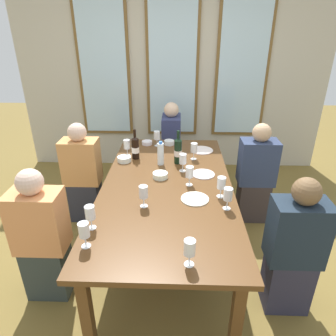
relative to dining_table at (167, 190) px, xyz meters
name	(u,v)px	position (x,y,z in m)	size (l,w,h in m)	color
ground_plane	(167,251)	(0.00, 0.00, -0.68)	(12.00, 12.00, 0.00)	brown
back_wall_with_windows	(173,68)	(0.00, 2.05, 0.77)	(4.32, 0.10, 2.90)	#BDB6A2
dining_table	(167,190)	(0.00, 0.00, 0.00)	(1.12, 2.23, 0.74)	#56351A
white_plate_0	(203,174)	(0.33, 0.19, 0.07)	(0.21, 0.21, 0.01)	white
white_plate_1	(202,150)	(0.35, 0.78, 0.07)	(0.25, 0.25, 0.01)	white
white_plate_2	(195,199)	(0.23, -0.25, 0.07)	(0.22, 0.22, 0.01)	white
wine_bottle_0	(135,148)	(-0.35, 0.55, 0.18)	(0.08, 0.08, 0.31)	black
wine_bottle_1	(178,151)	(0.09, 0.45, 0.20)	(0.08, 0.08, 0.34)	black
tasting_bowl_0	(147,143)	(-0.27, 0.95, 0.08)	(0.12, 0.12, 0.04)	white
tasting_bowl_1	(160,175)	(-0.07, 0.12, 0.09)	(0.14, 0.14, 0.05)	white
tasting_bowl_2	(124,159)	(-0.45, 0.46, 0.09)	(0.14, 0.14, 0.05)	white
tasting_bowl_3	(169,143)	(-0.01, 0.96, 0.09)	(0.12, 0.12, 0.05)	white
water_bottle	(161,154)	(-0.08, 0.41, 0.18)	(0.06, 0.06, 0.24)	white
wine_glass_0	(90,214)	(-0.49, -0.64, 0.18)	(0.07, 0.07, 0.17)	white
wine_glass_1	(190,172)	(0.19, -0.01, 0.19)	(0.07, 0.07, 0.17)	white
wine_glass_2	(127,145)	(-0.44, 0.62, 0.18)	(0.07, 0.07, 0.17)	white
wine_glass_3	(157,136)	(-0.15, 0.91, 0.19)	(0.07, 0.07, 0.17)	white
wine_glass_4	(84,231)	(-0.48, -0.83, 0.19)	(0.07, 0.07, 0.17)	white
wine_glass_5	(143,192)	(-0.16, -0.36, 0.19)	(0.07, 0.07, 0.17)	white
wine_glass_6	(194,148)	(0.25, 0.55, 0.19)	(0.07, 0.07, 0.17)	white
wine_glass_7	(183,159)	(0.14, 0.26, 0.19)	(0.07, 0.07, 0.17)	white
wine_glass_8	(190,248)	(0.16, -0.97, 0.19)	(0.07, 0.07, 0.17)	white
wine_glass_9	(221,183)	(0.44, -0.20, 0.19)	(0.07, 0.07, 0.17)	white
wine_glass_10	(228,195)	(0.46, -0.37, 0.19)	(0.07, 0.07, 0.17)	white
seated_person_0	(42,239)	(-0.93, -0.51, -0.15)	(0.38, 0.24, 1.11)	#303937
seated_person_1	(293,251)	(0.93, -0.58, -0.15)	(0.38, 0.24, 1.11)	#2B2B3E
seated_person_2	(83,176)	(-0.93, 0.55, -0.15)	(0.38, 0.24, 1.11)	#292B37
seated_person_3	(256,176)	(0.93, 0.60, -0.15)	(0.38, 0.24, 1.11)	#372E2D
seated_person_4	(171,146)	(0.00, 1.47, -0.15)	(0.24, 0.38, 1.11)	#393830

